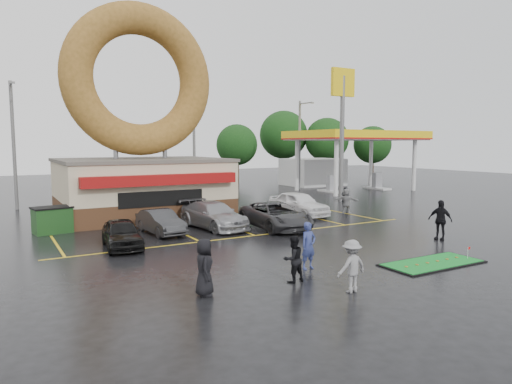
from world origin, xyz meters
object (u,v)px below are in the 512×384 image
streetlight_right (300,143)px  car_dgrey (161,222)px  car_grey (276,215)px  person_cameraman (440,220)px  streetlight_left (14,142)px  streetlight_mid (194,142)px  car_black (122,234)px  gas_station (336,153)px  person_blue (309,246)px  donut_shop (141,147)px  dumpster (52,221)px  putting_green (432,263)px  car_white (299,204)px  car_silver (214,215)px  shell_sign (342,109)px

streetlight_right → car_dgrey: size_ratio=2.38×
car_grey → person_cameraman: 8.39m
car_dgrey → streetlight_left: bearing=108.2°
streetlight_mid → car_black: 20.32m
gas_station → person_blue: bearing=-131.8°
streetlight_mid → car_dgrey: (-8.01, -14.69, -4.16)m
donut_shop → car_black: (-3.53, -8.94, -3.82)m
person_blue → person_cameraman: size_ratio=0.90×
streetlight_right → dumpster: (-24.82, -12.59, -4.13)m
car_black → putting_green: car_black is taller
donut_shop → person_blue: donut_shop is taller
donut_shop → dumpster: 7.86m
streetlight_right → car_dgrey: 25.77m
streetlight_left → car_grey: streetlight_left is taller
car_black → person_cameraman: 15.03m
car_white → car_grey: bearing=-146.3°
person_blue → streetlight_right: bearing=50.3°
person_blue → putting_green: size_ratio=0.42×
donut_shop → car_silver: 7.89m
car_grey → person_cameraman: bearing=-47.6°
gas_station → car_dgrey: gas_station is taller
car_silver → person_blue: size_ratio=2.85×
donut_shop → car_dgrey: donut_shop is taller
streetlight_left → person_cameraman: size_ratio=4.63×
car_white → donut_shop: bearing=142.4°
streetlight_mid → shell_sign: bearing=-44.7°
streetlight_left → car_black: bearing=-77.7°
car_dgrey → car_white: size_ratio=0.82×
dumpster → car_silver: bearing=-30.1°
car_dgrey → person_cameraman: person_cameraman is taller
streetlight_right → car_black: 29.06m
car_dgrey → car_black: bearing=-144.4°
streetlight_right → putting_green: bearing=-115.6°
streetlight_left → car_silver: 16.82m
streetlight_left → car_black: 16.78m
streetlight_mid → streetlight_left: bearing=-175.9°
donut_shop → car_silver: bearing=-72.9°
car_grey → person_blue: (-3.36, -7.51, 0.16)m
car_dgrey → person_blue: bearing=-79.5°
streetlight_left → streetlight_mid: (14.00, 1.00, 0.00)m
donut_shop → car_white: 10.85m
person_cameraman → car_grey: bearing=-158.4°
shell_sign → car_white: 10.83m
gas_station → car_black: size_ratio=3.62×
gas_station → dumpster: bearing=-158.1°
shell_sign → streetlight_left: (-23.00, 7.92, -2.60)m
car_silver → dumpster: size_ratio=2.78×
gas_station → person_cameraman: size_ratio=7.02×
gas_station → shell_sign: size_ratio=1.29×
streetlight_mid → person_blue: (-5.39, -23.89, -3.90)m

